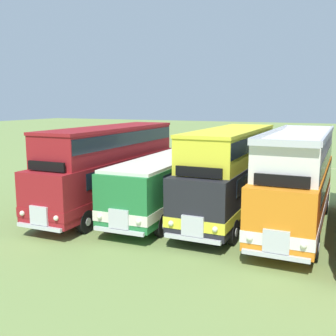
# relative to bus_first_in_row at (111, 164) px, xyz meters

# --- Properties ---
(bus_first_in_row) EXTENTS (2.70, 11.24, 4.49)m
(bus_first_in_row) POSITION_rel_bus_first_in_row_xyz_m (0.00, 0.00, 0.00)
(bus_first_in_row) COLOR maroon
(bus_first_in_row) RESTS_ON ground
(bus_second_in_row) EXTENTS (2.85, 10.57, 2.99)m
(bus_second_in_row) POSITION_rel_bus_first_in_row_xyz_m (3.21, 0.50, -0.72)
(bus_second_in_row) COLOR #237538
(bus_second_in_row) RESTS_ON ground
(bus_third_in_row) EXTENTS (2.63, 10.16, 4.49)m
(bus_third_in_row) POSITION_rel_bus_first_in_row_xyz_m (6.42, 0.77, -0.01)
(bus_third_in_row) COLOR black
(bus_third_in_row) RESTS_ON ground
(bus_fourth_in_row) EXTENTS (2.63, 10.47, 4.52)m
(bus_fourth_in_row) POSITION_rel_bus_first_in_row_xyz_m (9.62, 0.50, -0.12)
(bus_fourth_in_row) COLOR orange
(bus_fourth_in_row) RESTS_ON ground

